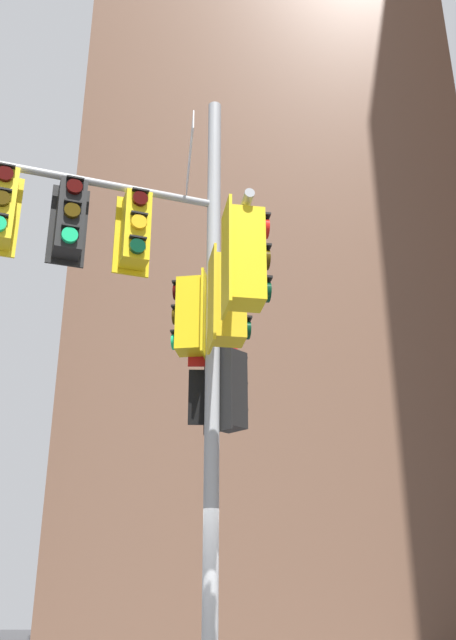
# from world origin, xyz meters

# --- Properties ---
(building_mid_block) EXTENTS (16.32, 16.32, 46.64)m
(building_mid_block) POSITION_xyz_m (0.92, 24.47, 23.32)
(building_mid_block) COLOR brown
(building_mid_block) RESTS_ON ground
(signal_pole_assembly) EXTENTS (3.60, 3.23, 8.30)m
(signal_pole_assembly) POSITION_xyz_m (-0.50, -0.58, 4.93)
(signal_pole_assembly) COLOR #9EA0A3
(signal_pole_assembly) RESTS_ON ground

